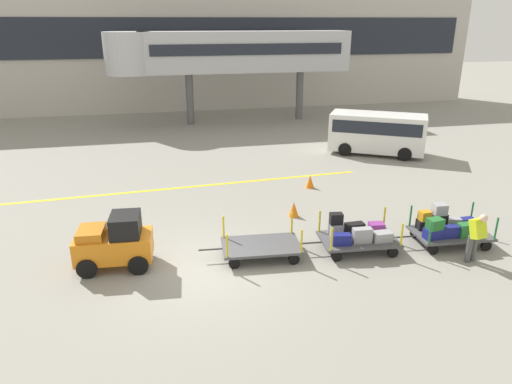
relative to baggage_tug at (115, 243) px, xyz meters
The scene contains 12 objects.
ground_plane 2.62m from the baggage_tug, 16.71° to the right, with size 120.00×120.00×0.00m, color gray.
apron_lead_line 6.41m from the baggage_tug, 79.99° to the left, with size 18.26×0.20×0.01m, color yellow.
terminal_building 25.72m from the baggage_tug, 84.56° to the left, with size 50.85×2.51×9.89m.
jet_bridge 20.58m from the baggage_tug, 72.44° to the left, with size 16.06×3.00×5.97m.
baggage_tug is the anchor object (origin of this frame).
baggage_cart_lead 4.18m from the baggage_tug, ahead, with size 3.05×1.58×1.10m.
baggage_cart_middle 7.14m from the baggage_tug, ahead, with size 3.05×1.58×1.11m.
baggage_cart_tail 10.01m from the baggage_tug, ahead, with size 3.05×1.58×1.22m.
baggage_handler 10.26m from the baggage_tug, 11.53° to the right, with size 0.47×0.49×1.56m.
shuttle_van 15.87m from the baggage_tug, 36.69° to the left, with size 5.09×4.12×2.10m.
safety_cone_near 9.19m from the baggage_tug, 34.29° to the left, with size 0.36×0.36×0.55m, color orange.
safety_cone_far 6.47m from the baggage_tug, 21.52° to the left, with size 0.36×0.36×0.55m, color orange.
Camera 1 is at (-1.18, -11.71, 6.62)m, focal length 32.83 mm.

